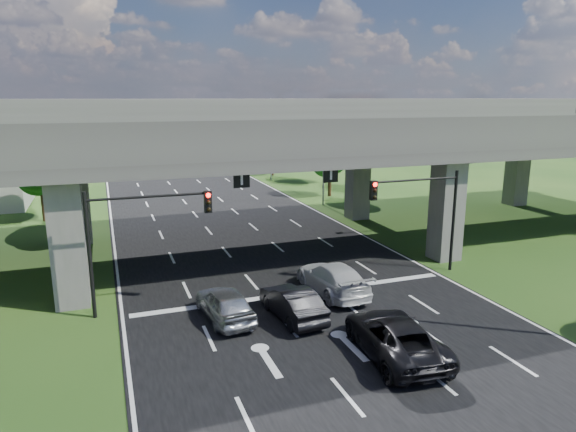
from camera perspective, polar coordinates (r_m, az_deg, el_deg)
ground at (r=24.34m, az=4.04°, el=-11.49°), size 160.00×160.00×0.00m
road at (r=33.10m, az=-3.00°, el=-4.70°), size 18.00×120.00×0.03m
overpass at (r=33.52m, az=-4.18°, el=9.30°), size 80.00×15.00×10.00m
signal_right at (r=30.06m, az=14.83°, el=1.28°), size 5.76×0.54×6.00m
signal_left at (r=24.87m, az=-16.39°, el=-1.24°), size 5.76×0.54×6.00m
streetlight_far at (r=48.36m, az=3.58°, el=7.99°), size 3.38×0.25×10.00m
streetlight_beyond at (r=63.32m, az=-2.27°, el=9.20°), size 3.38×0.25×10.00m
tree_left_near at (r=46.74m, az=-25.87°, el=5.27°), size 4.50×4.50×7.80m
tree_left_mid at (r=55.07m, az=-28.14°, el=5.35°), size 3.91×3.90×6.76m
tree_left_far at (r=62.50m, az=-23.61°, el=7.43°), size 4.80×4.80×8.32m
tree_right_near at (r=53.33m, az=4.76°, el=6.99°), size 4.20×4.20×7.28m
tree_right_mid at (r=61.84m, az=4.19°, el=7.53°), size 3.91×3.90×6.76m
tree_right_far at (r=67.79m, az=-1.71°, el=8.59°), size 4.50×4.50×7.80m
car_silver at (r=24.22m, az=-7.03°, el=-9.62°), size 2.26×4.68×1.54m
car_dark at (r=24.18m, az=0.50°, el=-9.62°), size 1.96×4.66×1.50m
car_white at (r=27.25m, az=4.98°, el=-6.89°), size 2.44×5.58×1.60m
car_trailing at (r=21.36m, az=11.78°, el=-12.98°), size 3.16×5.92×1.58m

